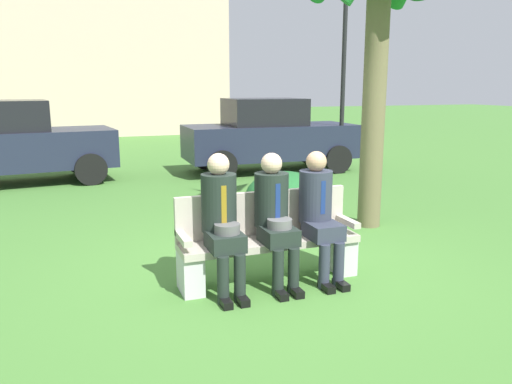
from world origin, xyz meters
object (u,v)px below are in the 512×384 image
object	(u,v)px
street_lamp	(344,65)
shrub_near_bench	(285,196)
building_backdrop	(53,24)
seated_man_middle	(275,213)
parked_car_near	(10,143)
seated_man_left	(222,217)
seated_man_right	(319,209)
parked_car_far	(269,135)
park_bench	(268,240)

from	to	relation	value
street_lamp	shrub_near_bench	bearing A→B (deg)	-129.84
shrub_near_bench	building_backdrop	xyz separation A→B (m)	(-3.25, 17.30, 4.16)
seated_man_middle	parked_car_near	xyz separation A→B (m)	(-2.98, 6.67, 0.11)
seated_man_left	seated_man_right	size ratio (longest dim) A/B	1.02
parked_car_near	parked_car_far	distance (m)	5.45
park_bench	seated_man_middle	bearing A→B (deg)	-79.94
parked_car_near	parked_car_far	world-z (taller)	same
seated_man_middle	building_backdrop	world-z (taller)	building_backdrop
seated_man_right	parked_car_far	distance (m)	6.69
seated_man_middle	building_backdrop	distance (m)	19.98
parked_car_near	seated_man_right	bearing A→B (deg)	-62.56
seated_man_left	park_bench	bearing A→B (deg)	13.83
seated_man_left	parked_car_far	world-z (taller)	parked_car_far
park_bench	building_backdrop	xyz separation A→B (m)	(-2.16, 19.37, 4.11)
seated_man_left	parked_car_far	size ratio (longest dim) A/B	0.34
shrub_near_bench	parked_car_near	distance (m)	6.04
seated_man_left	street_lamp	world-z (taller)	street_lamp
shrub_near_bench	park_bench	bearing A→B (deg)	-117.61
seated_man_right	parked_car_near	size ratio (longest dim) A/B	0.32
parked_car_near	building_backdrop	xyz separation A→B (m)	(0.79, 12.82, 3.69)
park_bench	seated_man_left	size ratio (longest dim) A/B	1.38
park_bench	seated_man_middle	distance (m)	0.34
seated_man_middle	parked_car_far	xyz separation A→B (m)	(2.47, 6.40, 0.11)
park_bench	street_lamp	xyz separation A→B (m)	(3.97, 5.53, 2.00)
park_bench	seated_man_left	bearing A→B (deg)	-166.17
shrub_near_bench	building_backdrop	world-z (taller)	building_backdrop
park_bench	street_lamp	bearing A→B (deg)	54.34
seated_man_middle	seated_man_left	bearing A→B (deg)	179.79
shrub_near_bench	parked_car_near	xyz separation A→B (m)	(-4.04, 4.47, 0.47)
seated_man_left	parked_car_near	world-z (taller)	parked_car_near
parked_car_far	seated_man_middle	bearing A→B (deg)	-111.08
seated_man_left	shrub_near_bench	world-z (taller)	seated_man_left
shrub_near_bench	street_lamp	xyz separation A→B (m)	(2.88, 3.45, 2.05)
building_backdrop	shrub_near_bench	bearing A→B (deg)	-79.37
street_lamp	parked_car_near	bearing A→B (deg)	171.65
park_bench	seated_man_left	xyz separation A→B (m)	(-0.52, -0.13, 0.32)
seated_man_right	seated_man_left	bearing A→B (deg)	-179.82
park_bench	street_lamp	size ratio (longest dim) A/B	0.46
parked_car_far	shrub_near_bench	bearing A→B (deg)	-108.51
park_bench	seated_man_right	bearing A→B (deg)	-13.64
street_lamp	seated_man_middle	bearing A→B (deg)	-124.88
seated_man_middle	shrub_near_bench	world-z (taller)	seated_man_middle
seated_man_left	building_backdrop	distance (m)	19.93
park_bench	seated_man_middle	size ratio (longest dim) A/B	1.40
seated_man_middle	building_backdrop	size ratio (longest dim) A/B	0.09
park_bench	parked_car_far	bearing A→B (deg)	68.34
shrub_near_bench	parked_car_near	world-z (taller)	parked_car_near
park_bench	building_backdrop	world-z (taller)	building_backdrop
seated_man_left	parked_car_near	size ratio (longest dim) A/B	0.33
parked_car_far	street_lamp	xyz separation A→B (m)	(1.48, -0.74, 1.58)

